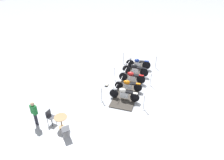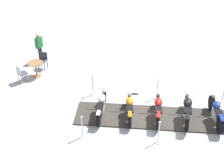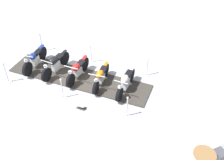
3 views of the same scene
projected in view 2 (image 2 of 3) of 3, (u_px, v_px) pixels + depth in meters
The scene contains 17 objects.
ground_plane at pixel (157, 118), 13.95m from camera, with size 80.00×80.00×0.00m, color #A8AAB2.
display_platform at pixel (157, 118), 13.94m from camera, with size 6.97×1.56×0.06m, color #38332D.
motorcycle_navy at pixel (216, 112), 13.50m from camera, with size 1.57×1.64×1.03m.
motorcycle_black at pixel (187, 108), 13.57m from camera, with size 1.79×1.42×1.01m.
motorcycle_maroon at pixel (158, 108), 13.69m from camera, with size 1.64×1.46×0.99m.
motorcycle_copper at pixel (129, 107), 13.81m from camera, with size 1.47×1.54×0.90m.
motorcycle_cream at pixel (102, 105), 13.89m from camera, with size 1.68×1.47×0.93m.
stanchion_right_mid at pixel (157, 91), 14.96m from camera, with size 0.30×0.30×1.08m.
stanchion_right_front at pixel (223, 96), 14.74m from camera, with size 0.33×0.33×1.10m.
stanchion_left_rear at pixel (82, 131), 12.81m from camera, with size 0.35×0.35×1.05m.
stanchion_right_rear at pixel (93, 88), 15.21m from camera, with size 0.31×0.31×1.06m.
stanchion_left_mid at pixel (158, 135), 12.54m from camera, with size 0.29×0.29×1.04m.
info_placard at pixel (135, 92), 15.46m from camera, with size 0.42×0.43×0.21m.
cafe_table at pixel (36, 66), 16.46m from camera, with size 0.74×0.74×0.79m.
cafe_chair_near_table at pixel (21, 73), 16.05m from camera, with size 0.41×0.41×0.92m.
cafe_chair_across_table at pixel (43, 59), 17.16m from camera, with size 0.55×0.55×0.91m.
bystander_person at pixel (39, 45), 17.56m from camera, with size 0.45×0.35×1.64m.
Camera 2 is at (-8.70, -6.71, 8.97)m, focal length 52.54 mm.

